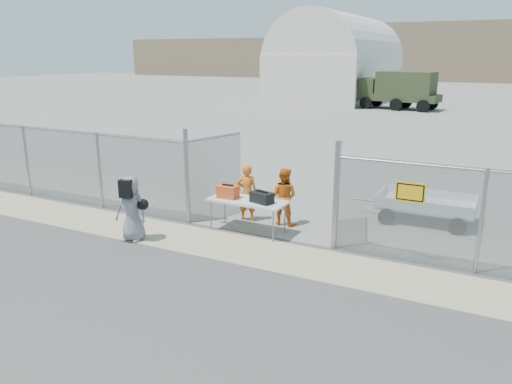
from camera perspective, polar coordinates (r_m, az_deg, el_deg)
The scene contains 13 objects.
ground at distance 10.77m, azimuth -4.85°, elevation -8.22°, with size 160.00×160.00×0.00m, color #3D3D3D.
tarmac_inside at distance 50.81m, azimuth 21.08°, elevation 9.68°, with size 160.00×80.00×0.01m, color gray.
dirt_strip at distance 11.56m, azimuth -2.25°, elevation -6.42°, with size 44.00×1.60×0.01m, color tan.
chain_link_fence at distance 12.04m, azimuth 0.00°, elevation 0.00°, with size 40.00×0.20×2.20m, color gray, non-canonical shape.
quonset_hangar at distance 50.70m, azimuth 9.62°, elevation 15.00°, with size 9.00×18.00×8.00m, color silver, non-canonical shape.
folding_table at distance 12.46m, azimuth -0.96°, elevation -2.75°, with size 1.97×0.82×0.84m, color silver, non-canonical shape.
orange_bag at distance 12.49m, azimuth -3.23°, elevation 0.03°, with size 0.50×0.33×0.31m, color #DC4E1E.
black_duffel at distance 12.07m, azimuth 0.67°, elevation -0.62°, with size 0.55×0.32×0.26m, color black.
security_worker_left at distance 13.22m, azimuth -1.02°, elevation -0.08°, with size 0.56×0.37×1.54m, color orange.
security_worker_right at distance 12.90m, azimuth 3.18°, elevation -0.52°, with size 0.74×0.58×1.52m, color orange.
visitor at distance 12.16m, azimuth -14.06°, elevation -1.84°, with size 0.78×0.51×1.59m, color gray.
utility_trailer at distance 13.95m, azimuth 18.83°, elevation -1.71°, with size 3.20×1.65×0.77m, color silver, non-canonical shape.
military_truck at distance 41.89m, azimuth 16.09°, elevation 11.08°, with size 6.18×2.28×2.95m, color #343E22, non-canonical shape.
Camera 1 is at (5.22, -8.36, 4.34)m, focal length 35.00 mm.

